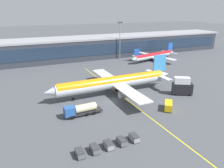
{
  "coord_description": "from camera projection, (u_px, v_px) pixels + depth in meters",
  "views": [
    {
      "loc": [
        -26.61,
        -58.49,
        28.45
      ],
      "look_at": [
        1.24,
        3.58,
        4.5
      ],
      "focal_mm": 34.57,
      "sensor_mm": 36.0,
      "label": 1
    }
  ],
  "objects": [
    {
      "name": "baggage_cart_4",
      "position": [
        134.0,
        138.0,
        48.74
      ],
      "size": [
        1.68,
        2.69,
        1.48
      ],
      "color": "gray",
      "rests_on": "ground_plane"
    },
    {
      "name": "baggage_cart_2",
      "position": [
        109.0,
        145.0,
        46.13
      ],
      "size": [
        1.68,
        2.69,
        1.48
      ],
      "color": "gray",
      "rests_on": "ground_plane"
    },
    {
      "name": "commuter_jet_far",
      "position": [
        154.0,
        55.0,
        123.27
      ],
      "size": [
        34.43,
        27.59,
        8.8
      ],
      "color": "silver",
      "rests_on": "ground_plane"
    },
    {
      "name": "apron_light_mast_0",
      "position": [
        120.0,
        37.0,
        124.14
      ],
      "size": [
        2.8,
        0.5,
        21.31
      ],
      "color": "gray",
      "rests_on": "ground_plane"
    },
    {
      "name": "terminal_building",
      "position": [
        83.0,
        48.0,
        129.38
      ],
      "size": [
        198.21,
        21.14,
        12.27
      ],
      "color": "#2D333D",
      "rests_on": "ground_plane"
    },
    {
      "name": "main_airliner",
      "position": [
        114.0,
        82.0,
        74.52
      ],
      "size": [
        47.11,
        37.31,
        12.27
      ],
      "color": "silver",
      "rests_on": "ground_plane"
    },
    {
      "name": "baggage_cart_1",
      "position": [
        95.0,
        149.0,
        44.83
      ],
      "size": [
        1.68,
        2.69,
        1.48
      ],
      "color": "#595B60",
      "rests_on": "ground_plane"
    },
    {
      "name": "fuel_tanker",
      "position": [
        81.0,
        110.0,
        60.01
      ],
      "size": [
        10.9,
        3.04,
        3.25
      ],
      "color": "#232326",
      "rests_on": "ground_plane"
    },
    {
      "name": "baggage_cart_3",
      "position": [
        122.0,
        141.0,
        47.44
      ],
      "size": [
        1.68,
        2.69,
        1.48
      ],
      "color": "#595B60",
      "rests_on": "ground_plane"
    },
    {
      "name": "commuter_jet_near",
      "position": [
        150.0,
        56.0,
        125.98
      ],
      "size": [
        25.54,
        20.17,
        7.07
      ],
      "color": "white",
      "rests_on": "ground_plane"
    },
    {
      "name": "ground_plane",
      "position": [
        113.0,
        101.0,
        70.06
      ],
      "size": [
        700.0,
        700.0,
        0.0
      ],
      "primitive_type": "plane",
      "color": "#47494F"
    },
    {
      "name": "baggage_cart_0",
      "position": [
        80.0,
        153.0,
        43.53
      ],
      "size": [
        1.68,
        2.69,
        1.48
      ],
      "color": "#595B60",
      "rests_on": "ground_plane"
    },
    {
      "name": "catering_lift",
      "position": [
        182.0,
        86.0,
        74.15
      ],
      "size": [
        7.15,
        5.54,
        6.3
      ],
      "color": "black",
      "rests_on": "ground_plane"
    },
    {
      "name": "crew_van",
      "position": [
        168.0,
        105.0,
        63.82
      ],
      "size": [
        4.75,
        5.22,
        2.3
      ],
      "color": "yellow",
      "rests_on": "ground_plane"
    },
    {
      "name": "apron_lead_in_line",
      "position": [
        122.0,
        97.0,
        73.48
      ],
      "size": [
        1.37,
        80.0,
        0.01
      ],
      "primitive_type": "cube",
      "rotation": [
        0.0,
        0.0,
        0.01
      ],
      "color": "yellow",
      "rests_on": "ground_plane"
    }
  ]
}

